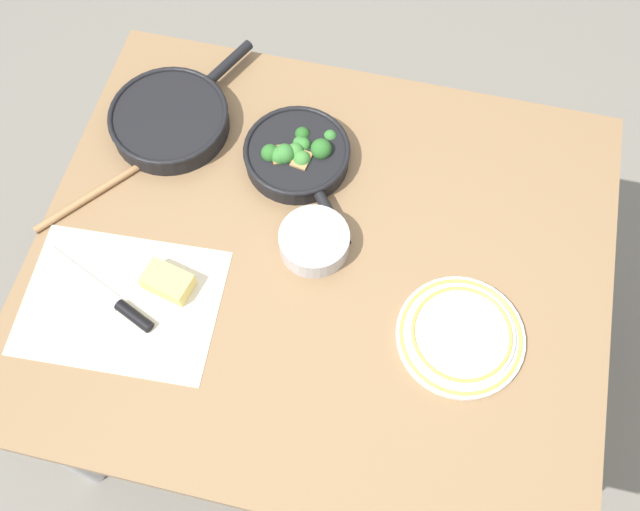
% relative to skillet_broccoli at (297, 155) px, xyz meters
% --- Properties ---
extents(ground_plane, '(14.00, 14.00, 0.00)m').
position_rel_skillet_broccoli_xyz_m(ground_plane, '(-0.10, 0.22, -0.76)').
color(ground_plane, slate).
extents(dining_table_red, '(1.19, 1.01, 0.73)m').
position_rel_skillet_broccoli_xyz_m(dining_table_red, '(-0.10, 0.22, -0.10)').
color(dining_table_red, olive).
rests_on(dining_table_red, ground_plane).
extents(skillet_broccoli, '(0.28, 0.32, 0.07)m').
position_rel_skillet_broccoli_xyz_m(skillet_broccoli, '(0.00, 0.00, 0.00)').
color(skillet_broccoli, black).
rests_on(skillet_broccoli, dining_table_red).
extents(skillet_eggs, '(0.27, 0.39, 0.05)m').
position_rel_skillet_broccoli_xyz_m(skillet_eggs, '(0.30, -0.03, -0.00)').
color(skillet_eggs, black).
rests_on(skillet_eggs, dining_table_red).
extents(wooden_spoon, '(0.26, 0.32, 0.02)m').
position_rel_skillet_broccoli_xyz_m(wooden_spoon, '(0.35, 0.11, -0.02)').
color(wooden_spoon, '#A87A4C').
rests_on(wooden_spoon, dining_table_red).
extents(parchment_sheet, '(0.41, 0.32, 0.00)m').
position_rel_skillet_broccoli_xyz_m(parchment_sheet, '(0.27, 0.41, -0.03)').
color(parchment_sheet, silver).
rests_on(parchment_sheet, dining_table_red).
extents(grater_knife, '(0.28, 0.14, 0.02)m').
position_rel_skillet_broccoli_xyz_m(grater_knife, '(0.28, 0.41, -0.02)').
color(grater_knife, silver).
rests_on(grater_knife, dining_table_red).
extents(cheese_block, '(0.11, 0.08, 0.04)m').
position_rel_skillet_broccoli_xyz_m(cheese_block, '(0.18, 0.35, -0.01)').
color(cheese_block, '#EACC66').
rests_on(cheese_block, dining_table_red).
extents(dinner_plate_stack, '(0.25, 0.25, 0.03)m').
position_rel_skillet_broccoli_xyz_m(dinner_plate_stack, '(-0.41, 0.32, -0.02)').
color(dinner_plate_stack, white).
rests_on(dinner_plate_stack, dining_table_red).
extents(prep_bowl_steel, '(0.15, 0.15, 0.05)m').
position_rel_skillet_broccoli_xyz_m(prep_bowl_steel, '(-0.08, 0.20, -0.00)').
color(prep_bowl_steel, '#B7B7BC').
rests_on(prep_bowl_steel, dining_table_red).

